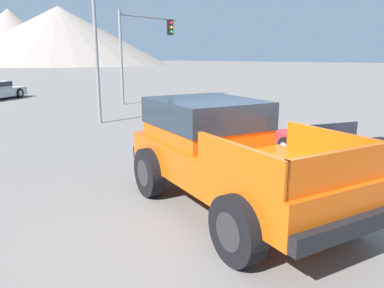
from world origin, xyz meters
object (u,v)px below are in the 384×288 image
Objects in this scene: orange_pickup_truck at (223,148)px; red_convertible_car at (345,151)px; traffic_light_main at (145,39)px; street_lamp_post at (94,12)px.

orange_pickup_truck is 4.16m from red_convertible_car.
traffic_light_main is 7.70m from street_lamp_post.
street_lamp_post is (-6.33, -4.31, 0.72)m from traffic_light_main.
red_convertible_car is at bearing 6.73° from orange_pickup_truck.
traffic_light_main reaches higher than orange_pickup_truck.
red_convertible_car is at bearing -112.30° from traffic_light_main.
red_convertible_car is 10.91m from street_lamp_post.
traffic_light_main is (5.92, 14.44, 3.32)m from red_convertible_car.
red_convertible_car is (4.02, -0.80, -0.70)m from orange_pickup_truck.
traffic_light_main reaches higher than red_convertible_car.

